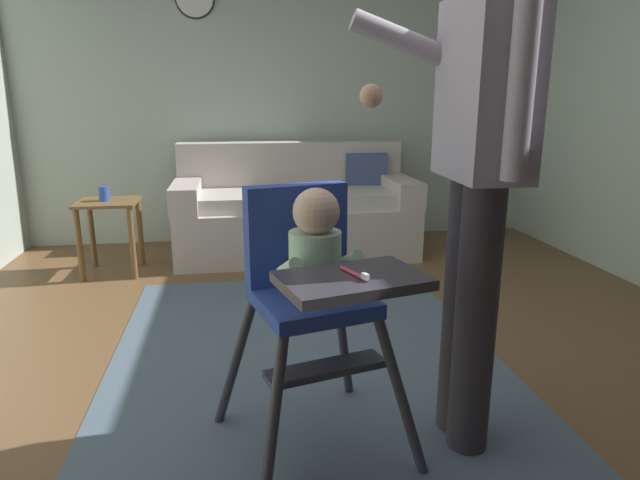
{
  "coord_description": "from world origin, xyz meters",
  "views": [
    {
      "loc": [
        -0.45,
        -2.18,
        1.2
      ],
      "look_at": [
        -0.19,
        -0.55,
        0.77
      ],
      "focal_mm": 30.49,
      "sensor_mm": 36.0,
      "label": 1
    }
  ],
  "objects": [
    {
      "name": "area_rug",
      "position": [
        -0.15,
        0.07,
        0.0
      ],
      "size": [
        1.83,
        2.59,
        0.01
      ],
      "primitive_type": "cube",
      "color": "#4C5C6C",
      "rests_on": "ground"
    },
    {
      "name": "wall_far",
      "position": [
        0.0,
        2.57,
        1.29
      ],
      "size": [
        5.14,
        0.06,
        2.57
      ],
      "primitive_type": "cube",
      "color": "#AEBDAE",
      "rests_on": "ground"
    },
    {
      "name": "side_table",
      "position": [
        -1.33,
        1.7,
        0.38
      ],
      "size": [
        0.4,
        0.4,
        0.52
      ],
      "color": "brown",
      "rests_on": "ground"
    },
    {
      "name": "high_chair",
      "position": [
        -0.21,
        -0.5,
        0.65
      ],
      "size": [
        0.73,
        0.82,
        0.94
      ],
      "rotation": [
        0.0,
        0.0,
        -1.32
      ],
      "color": "#33313A",
      "rests_on": "ground"
    },
    {
      "name": "adult_standing",
      "position": [
        0.33,
        -0.52,
        0.97
      ],
      "size": [
        0.51,
        0.51,
        1.7
      ],
      "rotation": [
        0.0,
        0.0,
        3.09
      ],
      "color": "#322C32",
      "rests_on": "ground"
    },
    {
      "name": "ground",
      "position": [
        0.0,
        0.0,
        -0.05
      ],
      "size": [
        5.94,
        6.69,
        0.1
      ],
      "primitive_type": "cube",
      "color": "brown"
    },
    {
      "name": "sippy_cup",
      "position": [
        -1.35,
        1.7,
        0.57
      ],
      "size": [
        0.07,
        0.07,
        0.1
      ],
      "primitive_type": "cylinder",
      "color": "#284CB7",
      "rests_on": "side_table"
    },
    {
      "name": "couch",
      "position": [
        0.02,
        2.05,
        0.33
      ],
      "size": [
        1.85,
        0.86,
        0.86
      ],
      "rotation": [
        0.0,
        0.0,
        -1.57
      ],
      "color": "#BFB4AB",
      "rests_on": "ground"
    }
  ]
}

